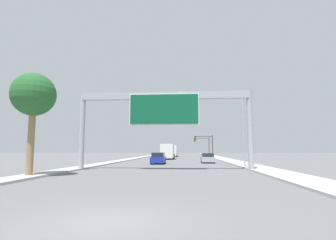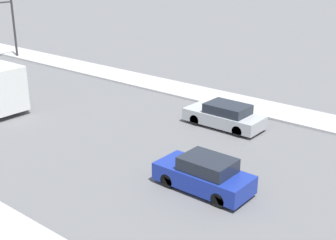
% 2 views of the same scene
% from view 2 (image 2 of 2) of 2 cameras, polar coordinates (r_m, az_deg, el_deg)
% --- Properties ---
extents(sidewalk_right, '(3.00, 120.00, 0.15)m').
position_cam_2_polar(sidewalk_right, '(49.70, -18.21, 7.87)').
color(sidewalk_right, '#A8A8A8').
rests_on(sidewalk_right, ground).
extents(car_far_center, '(1.89, 4.67, 1.42)m').
position_cam_2_polar(car_far_center, '(27.28, 6.93, 0.50)').
color(car_far_center, '#A5A8AD').
rests_on(car_far_center, ground).
extents(car_far_left, '(1.82, 4.26, 1.54)m').
position_cam_2_polar(car_far_left, '(20.11, 4.44, -6.66)').
color(car_far_left, navy).
rests_on(car_far_left, ground).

